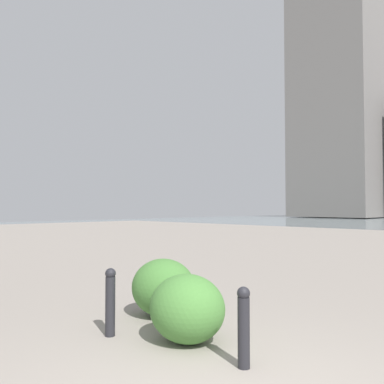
# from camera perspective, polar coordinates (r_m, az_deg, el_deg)

# --- Properties ---
(building_annex) EXTENTS (13.16, 15.76, 39.58)m
(building_annex) POSITION_cam_1_polar(r_m,az_deg,el_deg) (74.48, 20.73, 11.32)
(building_annex) COLOR gray
(building_annex) RESTS_ON ground
(bollard_near) EXTENTS (0.13, 0.13, 0.79)m
(bollard_near) POSITION_cam_1_polar(r_m,az_deg,el_deg) (4.17, 7.35, -18.28)
(bollard_near) COLOR #232328
(bollard_near) RESTS_ON ground
(bollard_mid) EXTENTS (0.13, 0.13, 0.82)m
(bollard_mid) POSITION_cam_1_polar(r_m,az_deg,el_deg) (5.17, -11.54, -14.87)
(bollard_mid) COLOR #232328
(bollard_mid) RESTS_ON ground
(shrub_low) EXTENTS (0.93, 0.83, 0.79)m
(shrub_low) POSITION_cam_1_polar(r_m,az_deg,el_deg) (4.85, -0.71, -16.20)
(shrub_low) COLOR #477F38
(shrub_low) RESTS_ON ground
(shrub_round) EXTENTS (0.97, 0.87, 0.82)m
(shrub_round) POSITION_cam_1_polar(r_m,az_deg,el_deg) (5.95, -4.10, -13.38)
(shrub_round) COLOR #477F38
(shrub_round) RESTS_ON ground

